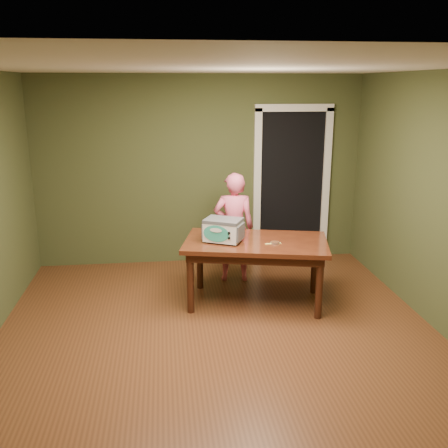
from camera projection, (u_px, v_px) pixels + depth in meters
name	position (u px, v px, depth m)	size (l,w,h in m)	color
floor	(221.00, 346.00, 4.85)	(5.00, 5.00, 0.00)	brown
room_shell	(221.00, 172.00, 4.39)	(4.52, 5.02, 2.61)	#3C4324
doorway	(286.00, 182.00, 7.38)	(1.10, 0.66, 2.25)	black
dining_table	(256.00, 249.00, 5.67)	(1.76, 1.23, 0.75)	#3C190D
toy_oven	(223.00, 229.00, 5.57)	(0.50, 0.43, 0.26)	#4C4F54
baking_pan	(275.00, 243.00, 5.53)	(0.10, 0.10, 0.02)	silver
spatula	(273.00, 244.00, 5.52)	(0.18, 0.03, 0.01)	#F7EA6B
child	(234.00, 227.00, 6.33)	(0.51, 0.34, 1.41)	#F26388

